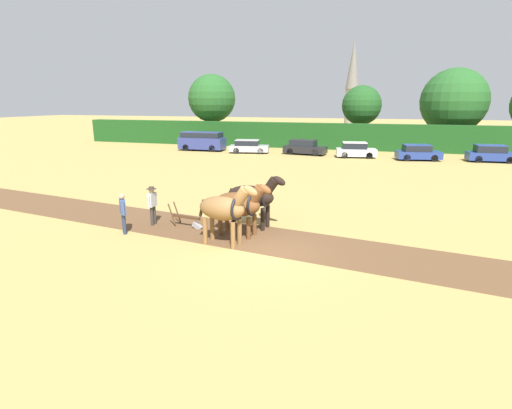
% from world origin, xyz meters
% --- Properties ---
extents(ground_plane, '(240.00, 240.00, 0.00)m').
position_xyz_m(ground_plane, '(0.00, 0.00, 0.00)').
color(ground_plane, '#A88E4C').
extents(plowed_furrow_strip, '(29.51, 7.20, 0.01)m').
position_xyz_m(plowed_furrow_strip, '(-5.88, 2.20, 0.00)').
color(plowed_furrow_strip, brown).
rests_on(plowed_furrow_strip, ground).
extents(hedgerow, '(68.49, 1.42, 2.95)m').
position_xyz_m(hedgerow, '(0.00, 33.89, 1.47)').
color(hedgerow, '#194719').
rests_on(hedgerow, ground).
extents(tree_far_left, '(6.18, 6.18, 8.85)m').
position_xyz_m(tree_far_left, '(-17.82, 36.60, 5.75)').
color(tree_far_left, brown).
rests_on(tree_far_left, ground).
extents(tree_left, '(4.65, 4.65, 7.26)m').
position_xyz_m(tree_left, '(1.27, 37.33, 4.91)').
color(tree_left, '#423323').
rests_on(tree_left, ground).
extents(tree_center_left, '(7.41, 7.41, 9.11)m').
position_xyz_m(tree_center_left, '(11.46, 38.59, 5.40)').
color(tree_center_left, '#423323').
rests_on(tree_center_left, ground).
extents(church_spire, '(2.65, 2.65, 17.19)m').
position_xyz_m(church_spire, '(-2.60, 71.28, 9.00)').
color(church_spire, gray).
rests_on(church_spire, ground).
extents(draft_horse_lead_left, '(2.61, 1.22, 2.52)m').
position_xyz_m(draft_horse_lead_left, '(-1.58, 0.35, 1.45)').
color(draft_horse_lead_left, brown).
rests_on(draft_horse_lead_left, ground).
extents(draft_horse_lead_right, '(2.69, 1.29, 2.34)m').
position_xyz_m(draft_horse_lead_right, '(-1.42, 1.58, 1.33)').
color(draft_horse_lead_right, brown).
rests_on(draft_horse_lead_right, ground).
extents(draft_horse_trail_left, '(2.87, 1.26, 2.46)m').
position_xyz_m(draft_horse_trail_left, '(-1.24, 2.82, 1.40)').
color(draft_horse_trail_left, black).
rests_on(draft_horse_trail_left, ground).
extents(plow, '(1.67, 0.55, 1.13)m').
position_xyz_m(plow, '(-3.93, 1.93, 0.32)').
color(plow, '#4C331E').
rests_on(plow, ground).
extents(farmer_at_plow, '(0.44, 0.68, 1.76)m').
position_xyz_m(farmer_at_plow, '(-5.63, 1.78, 1.04)').
color(farmer_at_plow, '#38332D').
rests_on(farmer_at_plow, ground).
extents(farmer_beside_team, '(0.42, 0.54, 1.54)m').
position_xyz_m(farmer_beside_team, '(-1.00, 4.22, 0.88)').
color(farmer_beside_team, '#4C4C4C').
rests_on(farmer_beside_team, ground).
extents(farmer_onlooker_left, '(0.49, 0.54, 1.73)m').
position_xyz_m(farmer_onlooker_left, '(-6.13, 0.32, 1.01)').
color(farmer_onlooker_left, '#28334C').
rests_on(farmer_onlooker_left, ground).
extents(parked_van, '(5.16, 2.06, 2.08)m').
position_xyz_m(parked_van, '(-15.41, 27.99, 1.08)').
color(parked_van, navy).
rests_on(parked_van, ground).
extents(parked_car_left, '(4.42, 2.52, 1.41)m').
position_xyz_m(parked_car_left, '(-9.70, 27.50, 0.68)').
color(parked_car_left, '#A8A8B2').
rests_on(parked_car_left, ground).
extents(parked_car_center_left, '(4.57, 2.37, 1.53)m').
position_xyz_m(parked_car_center_left, '(-3.75, 28.04, 0.74)').
color(parked_car_center_left, black).
rests_on(parked_car_center_left, ground).
extents(parked_car_center, '(4.05, 2.38, 1.51)m').
position_xyz_m(parked_car_center, '(1.51, 27.29, 0.72)').
color(parked_car_center, silver).
rests_on(parked_car_center, ground).
extents(parked_car_center_right, '(4.24, 2.57, 1.47)m').
position_xyz_m(parked_car_center_right, '(7.24, 27.14, 0.71)').
color(parked_car_center_right, navy).
rests_on(parked_car_center_right, ground).
extents(parked_car_right, '(4.26, 2.07, 1.55)m').
position_xyz_m(parked_car_right, '(13.56, 27.97, 0.74)').
color(parked_car_right, navy).
rests_on(parked_car_right, ground).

